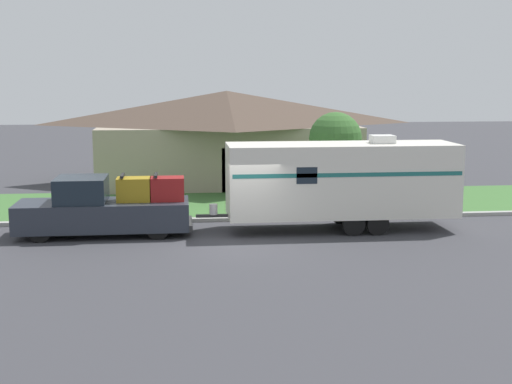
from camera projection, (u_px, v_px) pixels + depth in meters
ground_plane at (245, 244)px, 23.09m from camera, size 120.00×120.00×0.00m
curb_strip at (236, 219)px, 26.76m from camera, size 80.00×0.30×0.14m
lawn_strip at (229, 203)px, 30.35m from camera, size 80.00×7.00×0.03m
house_across_street at (227, 135)px, 36.50m from camera, size 13.67×8.18×4.64m
pickup_truck at (105, 209)px, 24.25m from camera, size 5.91×2.02×2.09m
travel_trailer at (342, 180)px, 24.99m from camera, size 9.11×2.32×3.34m
mailbox at (425, 187)px, 28.00m from camera, size 0.48×0.20×1.40m
tree_in_yard at (335, 139)px, 29.57m from camera, size 2.19×2.19×3.92m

